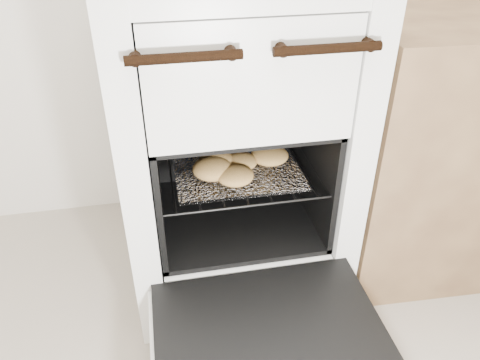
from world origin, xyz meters
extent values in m
cube|color=silver|center=(0.09, 1.17, 0.47)|extent=(0.62, 0.66, 0.95)
cylinder|color=black|center=(-0.06, 0.82, 0.82)|extent=(0.23, 0.02, 0.02)
cylinder|color=black|center=(0.23, 0.82, 0.82)|extent=(0.23, 0.02, 0.02)
cube|color=black|center=(0.09, 0.63, 0.21)|extent=(0.54, 0.41, 0.02)
cube|color=silver|center=(0.09, 0.63, 0.20)|extent=(0.56, 0.43, 0.02)
cylinder|color=black|center=(-0.13, 1.09, 0.41)|extent=(0.01, 0.43, 0.01)
cylinder|color=black|center=(0.31, 1.09, 0.41)|extent=(0.01, 0.43, 0.01)
cylinder|color=black|center=(0.09, 0.88, 0.41)|extent=(0.44, 0.01, 0.01)
cylinder|color=black|center=(0.09, 1.29, 0.41)|extent=(0.44, 0.01, 0.01)
cylinder|color=black|center=(-0.10, 1.09, 0.41)|extent=(0.01, 0.41, 0.01)
cylinder|color=black|center=(-0.04, 1.09, 0.41)|extent=(0.01, 0.41, 0.01)
cylinder|color=black|center=(0.03, 1.09, 0.41)|extent=(0.01, 0.41, 0.01)
cylinder|color=black|center=(0.09, 1.09, 0.41)|extent=(0.01, 0.41, 0.01)
cylinder|color=black|center=(0.15, 1.09, 0.41)|extent=(0.01, 0.41, 0.01)
cylinder|color=black|center=(0.21, 1.09, 0.41)|extent=(0.01, 0.41, 0.01)
cylinder|color=black|center=(0.27, 1.09, 0.41)|extent=(0.01, 0.41, 0.01)
cube|color=white|center=(0.09, 1.07, 0.42)|extent=(0.35, 0.31, 0.01)
ellipsoid|color=#E2B15A|center=(0.01, 1.18, 0.44)|extent=(0.12, 0.12, 0.04)
ellipsoid|color=#E2B15A|center=(0.19, 1.07, 0.44)|extent=(0.12, 0.12, 0.04)
ellipsoid|color=#E2B15A|center=(0.07, 0.98, 0.44)|extent=(0.11, 0.11, 0.04)
ellipsoid|color=#E2B15A|center=(0.07, 1.15, 0.45)|extent=(0.12, 0.12, 0.05)
ellipsoid|color=#E2B15A|center=(0.02, 1.02, 0.45)|extent=(0.11, 0.11, 0.05)
ellipsoid|color=#E2B15A|center=(0.10, 1.05, 0.44)|extent=(0.10, 0.10, 0.04)
ellipsoid|color=#E2B15A|center=(0.03, 1.06, 0.45)|extent=(0.12, 0.12, 0.05)
cube|color=brown|center=(0.83, 1.10, 0.40)|extent=(0.83, 0.57, 0.81)
camera|label=1|loc=(-0.12, -0.06, 1.11)|focal=35.00mm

